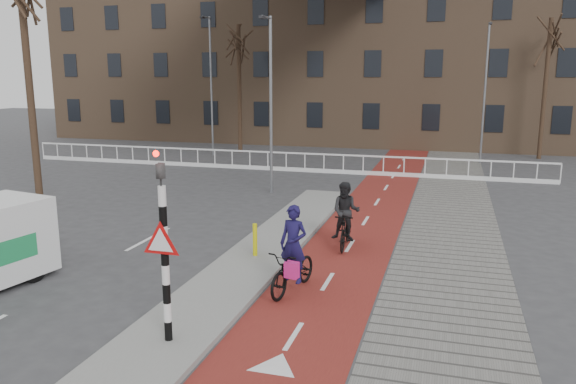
# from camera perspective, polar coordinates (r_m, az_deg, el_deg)

# --- Properties ---
(ground) EXTENTS (120.00, 120.00, 0.00)m
(ground) POSITION_cam_1_polar(r_m,az_deg,el_deg) (12.32, -4.99, -11.57)
(ground) COLOR #38383A
(ground) RESTS_ON ground
(bike_lane) EXTENTS (2.50, 60.00, 0.01)m
(bike_lane) POSITION_cam_1_polar(r_m,az_deg,el_deg) (21.25, 8.68, -1.59)
(bike_lane) COLOR maroon
(bike_lane) RESTS_ON ground
(sidewalk) EXTENTS (3.00, 60.00, 0.01)m
(sidewalk) POSITION_cam_1_polar(r_m,az_deg,el_deg) (21.09, 16.24, -2.04)
(sidewalk) COLOR slate
(sidewalk) RESTS_ON ground
(curb_island) EXTENTS (1.80, 16.00, 0.12)m
(curb_island) POSITION_cam_1_polar(r_m,az_deg,el_deg) (16.05, -2.13, -5.67)
(curb_island) COLOR gray
(curb_island) RESTS_ON ground
(traffic_signal) EXTENTS (0.80, 0.80, 3.68)m
(traffic_signal) POSITION_cam_1_polar(r_m,az_deg,el_deg) (10.17, -12.52, -5.00)
(traffic_signal) COLOR black
(traffic_signal) RESTS_ON curb_island
(bollard) EXTENTS (0.12, 0.12, 0.88)m
(bollard) POSITION_cam_1_polar(r_m,az_deg,el_deg) (15.09, -3.37, -4.85)
(bollard) COLOR #D6D20B
(bollard) RESTS_ON curb_island
(cyclist_near) EXTENTS (1.08, 2.05, 2.02)m
(cyclist_near) POSITION_cam_1_polar(r_m,az_deg,el_deg) (12.84, 0.54, -7.25)
(cyclist_near) COLOR black
(cyclist_near) RESTS_ON bike_lane
(cyclist_far) EXTENTS (0.84, 1.80, 1.92)m
(cyclist_far) POSITION_cam_1_polar(r_m,az_deg,el_deg) (16.08, 5.88, -2.94)
(cyclist_far) COLOR black
(cyclist_far) RESTS_ON bike_lane
(railing) EXTENTS (28.00, 0.10, 0.99)m
(railing) POSITION_cam_1_polar(r_m,az_deg,el_deg) (29.36, -2.06, 2.84)
(railing) COLOR silver
(railing) RESTS_ON ground
(townhouse_row) EXTENTS (46.00, 10.00, 15.90)m
(townhouse_row) POSITION_cam_1_polar(r_m,az_deg,el_deg) (43.22, 7.03, 15.61)
(townhouse_row) COLOR #7F6047
(townhouse_row) RESTS_ON ground
(tree_left) EXTENTS (0.27, 0.27, 9.18)m
(tree_left) POSITION_cam_1_polar(r_m,az_deg,el_deg) (23.01, -24.81, 10.02)
(tree_left) COLOR black
(tree_left) RESTS_ON ground
(tree_mid) EXTENTS (0.28, 0.28, 7.95)m
(tree_mid) POSITION_cam_1_polar(r_m,az_deg,el_deg) (36.14, -4.97, 10.32)
(tree_mid) COLOR black
(tree_mid) RESTS_ON ground
(tree_right) EXTENTS (0.25, 0.25, 8.06)m
(tree_right) POSITION_cam_1_polar(r_m,az_deg,el_deg) (36.32, 24.65, 9.41)
(tree_right) COLOR black
(tree_right) RESTS_ON ground
(streetlight_near) EXTENTS (0.12, 0.12, 7.18)m
(streetlight_near) POSITION_cam_1_polar(r_m,az_deg,el_deg) (23.26, -1.75, 8.62)
(streetlight_near) COLOR slate
(streetlight_near) RESTS_ON ground
(streetlight_left) EXTENTS (0.12, 0.12, 8.28)m
(streetlight_left) POSITION_cam_1_polar(r_m,az_deg,el_deg) (34.92, -7.79, 10.48)
(streetlight_left) COLOR slate
(streetlight_left) RESTS_ON ground
(streetlight_right) EXTENTS (0.12, 0.12, 7.65)m
(streetlight_right) POSITION_cam_1_polar(r_m,az_deg,el_deg) (33.10, 19.35, 9.32)
(streetlight_right) COLOR slate
(streetlight_right) RESTS_ON ground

